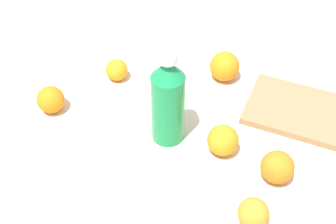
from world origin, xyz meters
TOP-DOWN VIEW (x-y plane):
  - ground_plane at (0.00, 0.00)m, footprint 2.40×2.40m
  - water_bottle at (-0.02, -0.01)m, footprint 0.08×0.08m
  - orange_0 at (0.25, 0.05)m, footprint 0.07×0.07m
  - orange_1 at (-0.30, -0.14)m, footprint 0.07×0.07m
  - orange_2 at (-0.27, 0.06)m, footprint 0.06×0.06m
  - orange_3 at (0.11, 0.04)m, footprint 0.07×0.07m
  - orange_4 at (0.27, -0.08)m, footprint 0.06×0.06m
  - orange_5 at (-0.05, 0.26)m, footprint 0.08×0.08m
  - cutting_board at (0.20, 0.28)m, footprint 0.34×0.28m

SIDE VIEW (x-z plane):
  - ground_plane at x=0.00m, z-range 0.00..0.00m
  - cutting_board at x=0.20m, z-range 0.00..0.02m
  - orange_2 at x=-0.27m, z-range 0.00..0.06m
  - orange_4 at x=0.27m, z-range 0.00..0.06m
  - orange_1 at x=-0.30m, z-range 0.00..0.07m
  - orange_3 at x=0.11m, z-range 0.00..0.07m
  - orange_0 at x=0.25m, z-range 0.00..0.07m
  - orange_5 at x=-0.05m, z-range 0.00..0.08m
  - water_bottle at x=-0.02m, z-range -0.01..0.24m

